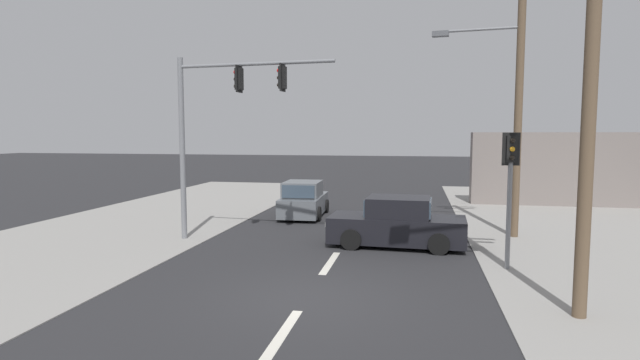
{
  "coord_description": "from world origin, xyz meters",
  "views": [
    {
      "loc": [
        2.27,
        -10.2,
        3.53
      ],
      "look_at": [
        -0.48,
        4.0,
        2.18
      ],
      "focal_mm": 28.0,
      "sensor_mm": 36.0,
      "label": 1
    }
  ],
  "objects_px": {
    "pedestal_signal_right_kerb": "(510,177)",
    "hatchback_crossing_left": "(304,200)",
    "utility_pole_foreground_right": "(585,32)",
    "utility_pole_midground_right": "(515,82)",
    "sedan_receding_far": "(397,224)",
    "traffic_signal_mast": "(217,114)"
  },
  "relations": [
    {
      "from": "utility_pole_foreground_right",
      "to": "hatchback_crossing_left",
      "type": "height_order",
      "value": "utility_pole_foreground_right"
    },
    {
      "from": "utility_pole_midground_right",
      "to": "pedestal_signal_right_kerb",
      "type": "distance_m",
      "value": 5.27
    },
    {
      "from": "utility_pole_midground_right",
      "to": "hatchback_crossing_left",
      "type": "distance_m",
      "value": 9.51
    },
    {
      "from": "traffic_signal_mast",
      "to": "hatchback_crossing_left",
      "type": "xyz_separation_m",
      "value": [
        1.64,
        5.29,
        -3.44
      ]
    },
    {
      "from": "utility_pole_midground_right",
      "to": "pedestal_signal_right_kerb",
      "type": "xyz_separation_m",
      "value": [
        -0.82,
        -4.37,
        -2.83
      ]
    },
    {
      "from": "utility_pole_foreground_right",
      "to": "sedan_receding_far",
      "type": "xyz_separation_m",
      "value": [
        -3.55,
        5.56,
        -4.68
      ]
    },
    {
      "from": "pedestal_signal_right_kerb",
      "to": "sedan_receding_far",
      "type": "relative_size",
      "value": 0.83
    },
    {
      "from": "traffic_signal_mast",
      "to": "pedestal_signal_right_kerb",
      "type": "relative_size",
      "value": 1.69
    },
    {
      "from": "pedestal_signal_right_kerb",
      "to": "hatchback_crossing_left",
      "type": "relative_size",
      "value": 0.96
    },
    {
      "from": "utility_pole_foreground_right",
      "to": "traffic_signal_mast",
      "type": "distance_m",
      "value": 10.74
    },
    {
      "from": "pedestal_signal_right_kerb",
      "to": "traffic_signal_mast",
      "type": "bearing_deg",
      "value": 168.04
    },
    {
      "from": "pedestal_signal_right_kerb",
      "to": "hatchback_crossing_left",
      "type": "distance_m",
      "value": 10.18
    },
    {
      "from": "utility_pole_midground_right",
      "to": "sedan_receding_far",
      "type": "height_order",
      "value": "utility_pole_midground_right"
    },
    {
      "from": "sedan_receding_far",
      "to": "traffic_signal_mast",
      "type": "bearing_deg",
      "value": -176.3
    },
    {
      "from": "hatchback_crossing_left",
      "to": "traffic_signal_mast",
      "type": "bearing_deg",
      "value": -107.22
    },
    {
      "from": "traffic_signal_mast",
      "to": "sedan_receding_far",
      "type": "bearing_deg",
      "value": 3.7
    },
    {
      "from": "pedestal_signal_right_kerb",
      "to": "sedan_receding_far",
      "type": "height_order",
      "value": "pedestal_signal_right_kerb"
    },
    {
      "from": "utility_pole_foreground_right",
      "to": "pedestal_signal_right_kerb",
      "type": "bearing_deg",
      "value": 100.5
    },
    {
      "from": "pedestal_signal_right_kerb",
      "to": "utility_pole_foreground_right",
      "type": "bearing_deg",
      "value": -79.5
    },
    {
      "from": "hatchback_crossing_left",
      "to": "pedestal_signal_right_kerb",
      "type": "bearing_deg",
      "value": -45.32
    },
    {
      "from": "sedan_receding_far",
      "to": "hatchback_crossing_left",
      "type": "height_order",
      "value": "sedan_receding_far"
    },
    {
      "from": "utility_pole_foreground_right",
      "to": "utility_pole_midground_right",
      "type": "relative_size",
      "value": 1.03
    }
  ]
}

